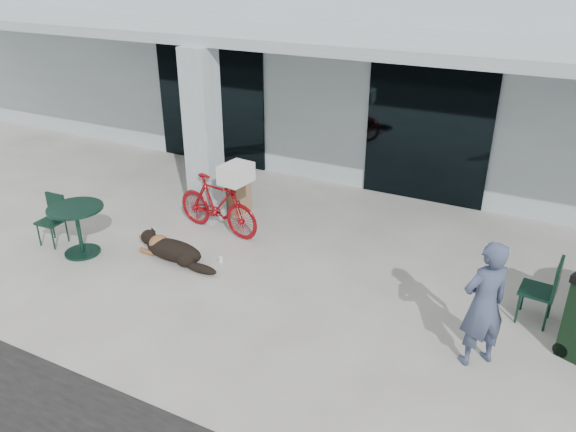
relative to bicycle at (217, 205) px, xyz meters
The scene contains 15 objects.
ground 2.21m from the bicycle, 62.19° to the right, with size 80.00×80.00×0.00m, color beige.
building 6.90m from the bicycle, 81.37° to the left, with size 22.00×7.00×4.50m, color silver.
storefront_glass_left 3.87m from the bicycle, 125.51° to the left, with size 2.80×0.06×2.70m, color black.
storefront_glass_right 4.25m from the bicycle, 47.71° to the left, with size 2.40×0.06×2.70m, color black.
column 1.22m from the bicycle, 141.22° to the left, with size 0.50×0.50×3.12m, color silver.
overhang 3.34m from the bicycle, 59.48° to the left, with size 22.00×2.80×0.18m, color silver.
bicycle is the anchor object (origin of this frame).
laundry_basket 0.81m from the bicycle, ahead, with size 0.54×0.40×0.32m, color white.
dog 1.24m from the bicycle, 92.82° to the right, with size 1.21×0.40×0.40m, color black, non-canonical shape.
cup_near_dog 1.20m from the bicycle, 54.81° to the right, with size 0.07×0.07×0.09m, color white.
cafe_table_near 2.31m from the bicycle, 132.51° to the right, with size 0.89×0.89×0.83m, color #113326, non-canonical shape.
cafe_chair_near 2.80m from the bicycle, 143.22° to the right, with size 0.39×0.43×0.86m, color #113326, non-canonical shape.
cafe_chair_far_b 5.26m from the bicycle, ahead, with size 0.44×0.48×0.97m, color #113326, non-canonical shape.
person 4.96m from the bicycle, 17.63° to the right, with size 0.60×0.39×1.64m, color #3F4A6A.
trash_receptacle 0.93m from the bicycle, 102.40° to the left, with size 0.48×0.48×0.82m, color #8C6A48, non-canonical shape.
Camera 1 is at (4.19, -5.48, 4.52)m, focal length 35.00 mm.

